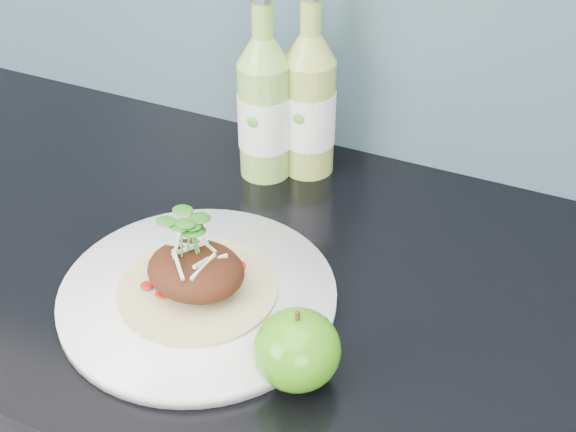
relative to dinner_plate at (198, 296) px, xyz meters
name	(u,v)px	position (x,y,z in m)	size (l,w,h in m)	color
dinner_plate	(198,296)	(0.00, 0.00, 0.00)	(0.36, 0.36, 0.02)	white
pork_taco	(196,269)	(0.00, 0.00, 0.04)	(0.17, 0.17, 0.10)	tan
green_apple	(297,350)	(0.14, -0.06, 0.03)	(0.10, 0.10, 0.09)	#337F0D
cider_bottle_left	(264,108)	(-0.05, 0.26, 0.09)	(0.09, 0.09, 0.25)	#86BB4E
cider_bottle_right	(309,105)	(0.00, 0.30, 0.09)	(0.07, 0.07, 0.25)	#9EB24A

